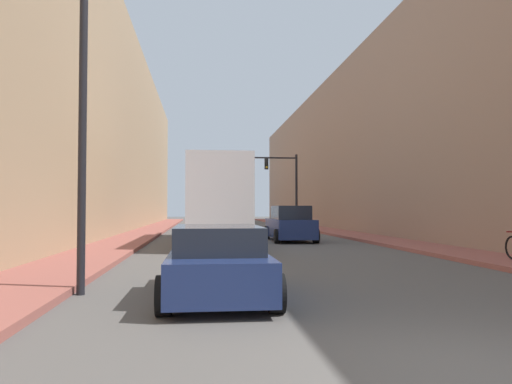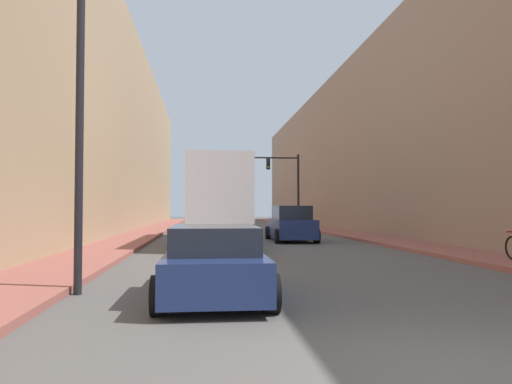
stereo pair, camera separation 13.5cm
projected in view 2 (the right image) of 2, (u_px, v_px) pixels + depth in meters
ground_plane at (470, 377)px, 4.99m from camera, size 200.00×200.00×0.00m
sidewalk_right at (332, 231)px, 35.49m from camera, size 2.37×80.00×0.15m
sidewalk_left at (148, 232)px, 34.14m from camera, size 2.37×80.00×0.15m
building_right at (388, 146)px, 36.13m from camera, size 6.00×80.00×12.49m
building_left at (86, 125)px, 33.95m from camera, size 6.00×80.00×14.81m
semi_truck at (216, 198)px, 25.11m from camera, size 2.57×13.38×3.85m
sedan_car at (214, 263)px, 9.52m from camera, size 2.03×4.51×1.36m
suv_car at (291, 225)px, 25.85m from camera, size 2.16×4.93×1.83m
traffic_signal_gantry at (276, 176)px, 41.02m from camera, size 7.60×0.35×6.17m
street_lamp at (81, 33)px, 9.93m from camera, size 0.44×0.44×8.32m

